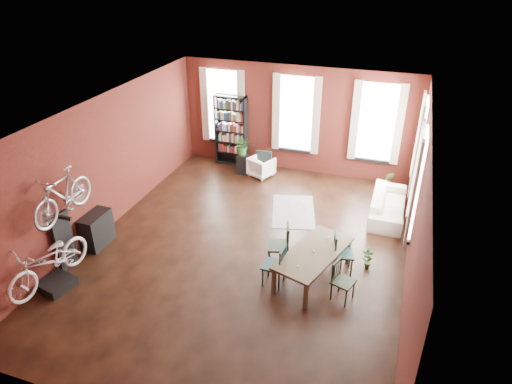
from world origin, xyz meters
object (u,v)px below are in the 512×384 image
at_px(bicycle_floor, 44,242).
at_px(dining_chair_c, 343,282).
at_px(cream_sofa, 389,201).
at_px(console_table, 97,230).
at_px(bike_trainer, 56,284).
at_px(dining_chair_d, 343,253).
at_px(plant_stand, 242,164).
at_px(white_armchair, 261,166).
at_px(bookshelf, 231,131).
at_px(dining_table, 313,265).
at_px(dining_chair_b, 278,246).
at_px(dining_chair_a, 274,265).

bearing_deg(bicycle_floor, dining_chair_c, 23.11).
bearing_deg(cream_sofa, console_table, 119.33).
bearing_deg(cream_sofa, bike_trainer, 129.62).
relative_size(dining_chair_d, plant_stand, 1.55).
bearing_deg(console_table, white_armchair, 62.13).
xyz_separation_m(dining_chair_c, bookshelf, (-4.36, 5.26, 0.68)).
bearing_deg(dining_table, dining_chair_d, 55.32).
xyz_separation_m(dining_chair_d, bookshelf, (-4.22, 4.40, 0.64)).
bearing_deg(dining_chair_b, bookshelf, -165.93).
xyz_separation_m(bookshelf, white_armchair, (1.17, -0.57, -0.77)).
xyz_separation_m(dining_table, bicycle_floor, (-4.84, -2.00, 0.81)).
distance_m(cream_sofa, bicycle_floor, 8.00).
bearing_deg(dining_table, cream_sofa, 85.61).
bearing_deg(dining_chair_a, bike_trainer, -67.31).
relative_size(dining_table, dining_chair_b, 1.93).
bearing_deg(dining_chair_b, bike_trainer, -79.62).
relative_size(bookshelf, plant_stand, 3.67).
distance_m(cream_sofa, console_table, 7.15).
bearing_deg(dining_chair_d, dining_table, 114.18).
height_order(white_armchair, cream_sofa, cream_sofa).
height_order(dining_chair_b, plant_stand, dining_chair_b).
bearing_deg(dining_chair_c, bike_trainer, 124.58).
bearing_deg(bicycle_floor, dining_chair_d, 31.59).
distance_m(dining_table, cream_sofa, 3.36).
bearing_deg(plant_stand, console_table, -111.67).
xyz_separation_m(dining_chair_b, bookshelf, (-2.86, 4.61, 0.60)).
bearing_deg(plant_stand, dining_chair_d, -46.28).
distance_m(dining_chair_b, plant_stand, 4.65).
bearing_deg(dining_chair_b, dining_chair_d, 81.11).
xyz_separation_m(dining_table, dining_chair_d, (0.54, 0.42, 0.14)).
bearing_deg(dining_chair_a, white_armchair, -156.67).
distance_m(white_armchair, bicycle_floor, 6.71).
relative_size(dining_table, bicycle_floor, 1.00).
bearing_deg(dining_chair_b, plant_stand, -168.09).
distance_m(bookshelf, console_table, 5.40).
bearing_deg(dining_chair_d, cream_sofa, -28.43).
relative_size(dining_chair_c, dining_chair_d, 0.92).
bearing_deg(bike_trainer, bicycle_floor, -74.94).
xyz_separation_m(dining_chair_a, cream_sofa, (1.99, 3.54, -0.05)).
distance_m(plant_stand, bicycle_floor, 6.53).
distance_m(bookshelf, cream_sofa, 5.28).
height_order(dining_chair_b, cream_sofa, dining_chair_b).
bearing_deg(dining_chair_a, console_table, -88.18).
bearing_deg(bicycle_floor, plant_stand, 81.97).
xyz_separation_m(dining_chair_a, dining_chair_b, (-0.09, 0.63, 0.04)).
distance_m(dining_table, dining_chair_d, 0.70).
bearing_deg(bookshelf, dining_chair_a, -60.57).
bearing_deg(white_armchair, dining_chair_c, 147.39).
bearing_deg(cream_sofa, plant_stand, 75.56).
xyz_separation_m(white_armchair, bicycle_floor, (-2.33, -6.24, 0.81)).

